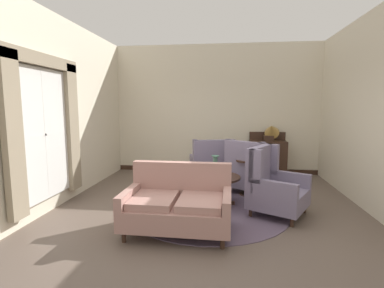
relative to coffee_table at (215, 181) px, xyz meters
name	(u,v)px	position (x,y,z in m)	size (l,w,h in m)	color
ground	(207,215)	(-0.12, -0.56, -0.43)	(9.04, 9.04, 0.00)	brown
wall_back	(216,109)	(-0.12, 2.67, 1.27)	(5.61, 0.08, 3.40)	beige
wall_left	(76,110)	(-2.84, 0.41, 1.27)	(0.08, 4.52, 3.40)	beige
wall_right	(363,111)	(2.61, 0.41, 1.27)	(0.08, 4.52, 3.40)	beige
baseboard_back	(215,170)	(-0.12, 2.61, -0.37)	(5.45, 0.03, 0.12)	#382319
area_rug	(208,208)	(-0.12, -0.26, -0.43)	(2.80, 2.80, 0.01)	#5B4C60
window_with_curtains	(46,125)	(-2.74, -0.76, 1.05)	(0.12, 1.86, 2.41)	silver
coffee_table	(215,181)	(0.00, 0.00, 0.00)	(0.91, 0.91, 0.53)	#382319
porcelain_vase	(215,168)	(0.00, -0.05, 0.26)	(0.18, 0.18, 0.39)	#4C7A66
settee	(178,205)	(-0.48, -1.22, -0.04)	(1.51, 0.94, 0.95)	tan
armchair_near_window	(273,187)	(0.97, -0.36, 0.03)	(1.13, 1.14, 1.12)	slate
armchair_back_corner	(210,166)	(-0.17, 1.32, 0.01)	(1.02, 1.01, 1.06)	slate
armchair_far_left	(249,171)	(0.66, 0.77, 0.02)	(1.12, 1.13, 1.10)	slate
side_table	(248,174)	(0.62, 0.61, 0.00)	(0.49, 0.49, 0.73)	#382319
sideboard	(268,156)	(1.24, 2.37, 0.08)	(0.92, 0.43, 1.12)	#382319
gramophone	(271,131)	(1.29, 2.28, 0.74)	(0.47, 0.55, 0.55)	#382319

